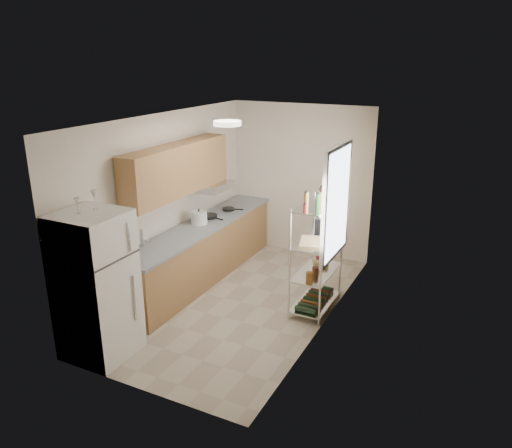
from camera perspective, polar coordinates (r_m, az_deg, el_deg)
The scene contains 16 objects.
room at distance 6.71m, azimuth -1.84°, elevation 0.94°, with size 2.52×4.42×2.62m.
counter_run at distance 7.80m, azimuth -6.22°, elevation -3.17°, with size 0.63×3.51×0.90m.
upper_cabinets at distance 7.20m, azimuth -8.97°, elevation 6.17°, with size 0.33×2.20×0.72m, color #9C6C42.
range_hood at distance 7.92m, azimuth -5.17°, elevation 4.35°, with size 0.50×0.60×0.12m, color #B7BABC.
window at distance 6.50m, azimuth 9.19°, elevation 2.40°, with size 0.06×1.00×1.46m, color white.
bakers_rack at distance 6.65m, azimuth 7.05°, elevation -1.12°, with size 0.45×0.90×1.73m.
ceiling_dome at distance 6.18m, azimuth -3.30°, elevation 11.43°, with size 0.34×0.34×0.06m, color white.
refrigerator at distance 5.98m, azimuth -17.77°, elevation -6.76°, with size 0.72×0.72×1.74m, color white.
wine_glass_a at distance 5.75m, azimuth -17.95°, elevation 2.65°, with size 0.08×0.08×0.22m, color silver, non-canonical shape.
wine_glass_b at distance 5.65m, azimuth -19.75°, elevation 1.97°, with size 0.06×0.06×0.18m, color silver, non-canonical shape.
rice_cooker at distance 7.66m, azimuth -6.53°, elevation 0.74°, with size 0.25×0.25×0.20m, color silver.
frying_pan_large at distance 7.95m, azimuth -5.41°, elevation 0.89°, with size 0.27×0.27×0.05m, color black.
frying_pan_small at distance 8.30m, azimuth -3.19°, elevation 1.72°, with size 0.20×0.20×0.04m, color black.
cutting_board at distance 6.59m, azimuth 6.55°, elevation -2.06°, with size 0.33×0.43×0.03m, color tan.
espresso_machine at distance 6.92m, azimuth 7.49°, elevation -0.09°, with size 0.14×0.22×0.25m, color black.
storage_bag at distance 7.13m, azimuth 7.45°, elevation -3.82°, with size 0.09×0.13×0.14m, color maroon.
Camera 1 is at (3.03, -5.62, 3.37)m, focal length 35.00 mm.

